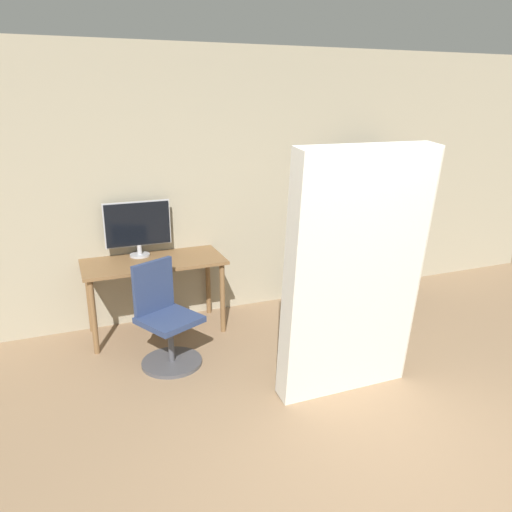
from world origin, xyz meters
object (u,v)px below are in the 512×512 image
(bookshelf, at_px, (354,224))
(mattress_near, at_px, (355,277))
(office_chair, at_px, (166,325))
(monitor, at_px, (138,226))

(bookshelf, xyz_separation_m, mattress_near, (-1.16, -1.81, 0.12))
(office_chair, bearing_deg, bookshelf, 19.23)
(mattress_near, bearing_deg, bookshelf, 57.47)
(monitor, relative_size, bookshelf, 0.37)
(monitor, bearing_deg, office_chair, -86.00)
(office_chair, relative_size, bookshelf, 0.52)
(monitor, xyz_separation_m, bookshelf, (2.42, -0.00, -0.20))
(monitor, xyz_separation_m, office_chair, (0.06, -0.83, -0.68))
(monitor, relative_size, office_chair, 0.71)
(office_chair, bearing_deg, mattress_near, -39.21)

